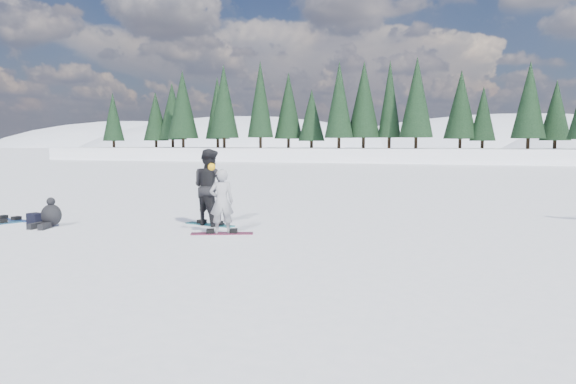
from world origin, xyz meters
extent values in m
plane|color=white|center=(0.00, 0.00, 0.00)|extent=(420.00, 420.00, 0.00)
cube|color=white|center=(0.00, 55.00, -1.00)|extent=(90.00, 14.00, 5.00)
ellipsoid|color=white|center=(-70.00, 170.00, -13.61)|extent=(143.00, 110.00, 49.50)
ellipsoid|color=white|center=(20.00, 200.00, -14.63)|extent=(182.00, 140.00, 53.20)
ellipsoid|color=white|center=(-140.00, 210.00, -14.30)|extent=(169.00, 130.00, 52.00)
cone|color=black|center=(-38.00, 55.00, 5.25)|extent=(3.20, 3.20, 7.50)
cone|color=black|center=(-34.70, 55.00, 5.25)|extent=(3.20, 3.20, 7.50)
cone|color=black|center=(-31.39, 55.00, 5.25)|extent=(3.20, 3.20, 7.50)
cone|color=black|center=(-28.09, 55.00, 5.25)|extent=(3.20, 3.20, 7.50)
cone|color=black|center=(-24.78, 55.00, 5.25)|extent=(3.20, 3.20, 7.50)
cone|color=black|center=(-21.48, 55.00, 5.25)|extent=(3.20, 3.20, 7.50)
cone|color=black|center=(-18.17, 55.00, 5.25)|extent=(3.20, 3.20, 7.50)
cone|color=black|center=(-14.87, 55.00, 5.25)|extent=(3.20, 3.20, 7.50)
cone|color=black|center=(-11.57, 55.00, 5.25)|extent=(3.20, 3.20, 7.50)
cone|color=black|center=(-8.26, 55.00, 5.25)|extent=(3.20, 3.20, 7.50)
cone|color=black|center=(-4.96, 55.00, 5.25)|extent=(3.20, 3.20, 7.50)
cone|color=black|center=(-1.65, 55.00, 5.25)|extent=(3.20, 3.20, 7.50)
cone|color=black|center=(1.65, 55.00, 5.25)|extent=(3.20, 3.20, 7.50)
cone|color=black|center=(4.96, 55.00, 5.25)|extent=(3.20, 3.20, 7.50)
cone|color=black|center=(8.26, 55.00, 5.25)|extent=(3.20, 3.20, 7.50)
cone|color=black|center=(11.57, 55.00, 5.25)|extent=(3.20, 3.20, 7.50)
cone|color=black|center=(14.87, 55.00, 5.25)|extent=(3.20, 3.20, 7.50)
imported|color=#98989C|center=(1.29, 1.22, 0.79)|extent=(0.69, 0.61, 1.58)
sphere|color=#EBA30C|center=(1.09, 1.10, 1.64)|extent=(0.18, 0.18, 0.18)
imported|color=black|center=(0.35, 2.48, 1.03)|extent=(1.22, 1.10, 2.05)
ellipsoid|color=black|center=(-3.52, 0.93, 0.30)|extent=(0.62, 0.56, 0.58)
sphere|color=black|center=(-3.52, 0.93, 0.67)|extent=(0.22, 0.22, 0.22)
cube|color=black|center=(-3.38, 0.52, 0.07)|extent=(0.29, 0.53, 0.15)
cube|color=black|center=(-3.66, 0.52, 0.07)|extent=(0.16, 0.51, 0.15)
cube|color=black|center=(-4.22, 1.13, 0.15)|extent=(0.52, 0.42, 0.30)
cube|color=maroon|center=(1.29, 1.22, 0.01)|extent=(1.50, 0.80, 0.03)
cube|color=#187984|center=(0.35, 2.48, 0.01)|extent=(1.52, 0.62, 0.03)
cube|color=navy|center=(-5.51, 1.52, 0.01)|extent=(1.52, 0.47, 0.03)
camera|label=1|loc=(7.05, -11.05, 2.23)|focal=35.00mm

